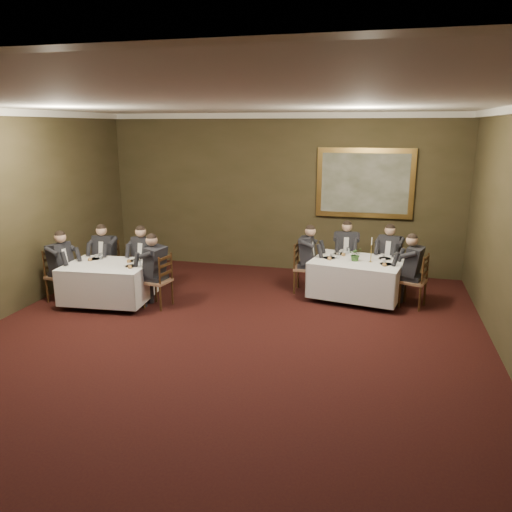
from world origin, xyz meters
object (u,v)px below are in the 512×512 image
at_px(diner_main_endright, 413,280).
at_px(diner_sec_backleft, 106,265).
at_px(table_second, 108,280).
at_px(chair_main_endright, 413,292).
at_px(table_main, 357,276).
at_px(diner_main_backleft, 346,260).
at_px(chair_main_backright, 388,276).
at_px(chair_main_endleft, 305,278).
at_px(centerpiece, 356,254).
at_px(diner_sec_endright, 157,280).
at_px(painting, 365,183).
at_px(chair_sec_endleft, 61,286).
at_px(chair_sec_backright, 146,278).
at_px(candlestick, 371,253).
at_px(diner_main_endleft, 305,267).
at_px(chair_sec_backleft, 107,276).
at_px(diner_sec_backright, 145,267).
at_px(diner_main_backright, 389,265).
at_px(chair_main_backleft, 345,270).
at_px(diner_sec_endleft, 61,275).

height_order(diner_main_endright, diner_sec_backleft, same).
bearing_deg(table_second, chair_main_endright, 12.45).
relative_size(table_main, diner_main_backleft, 1.38).
relative_size(table_second, chair_main_backright, 1.62).
height_order(chair_main_endleft, centerpiece, centerpiece).
bearing_deg(diner_sec_endright, table_main, -59.61).
relative_size(chair_main_endright, painting, 0.49).
distance_m(chair_main_backright, diner_sec_backleft, 5.69).
xyz_separation_m(table_main, chair_sec_endleft, (-5.41, -1.48, -0.17)).
xyz_separation_m(chair_main_backright, chair_sec_backright, (-4.70, -1.34, 0.00)).
xyz_separation_m(table_main, painting, (-0.00, 1.69, 1.58)).
bearing_deg(diner_main_endright, candlestick, 97.86).
height_order(diner_main_backleft, centerpiece, diner_main_backleft).
xyz_separation_m(diner_sec_backleft, chair_sec_endleft, (-0.49, -0.81, -0.23)).
xyz_separation_m(diner_main_endleft, chair_sec_backleft, (-3.90, -0.85, -0.23)).
height_order(diner_main_endright, chair_sec_endleft, diner_main_endright).
bearing_deg(diner_sec_backright, chair_sec_endleft, 37.79).
bearing_deg(chair_sec_backleft, chair_sec_endleft, 59.55).
bearing_deg(painting, chair_main_endleft, -124.43).
height_order(chair_main_backright, diner_sec_endright, diner_sec_endright).
relative_size(table_second, chair_sec_backright, 1.62).
bearing_deg(candlestick, diner_main_backleft, 118.19).
distance_m(diner_main_backright, diner_main_endleft, 1.70).
height_order(chair_sec_backright, centerpiece, centerpiece).
distance_m(chair_main_backleft, chair_sec_backright, 4.11).
xyz_separation_m(chair_main_endleft, candlestick, (1.27, -0.26, 0.66)).
bearing_deg(chair_main_backright, chair_sec_endleft, 37.66).
bearing_deg(chair_sec_endleft, table_main, 113.92).
bearing_deg(diner_sec_endleft, diner_main_backleft, 123.64).
height_order(chair_main_backright, chair_sec_endleft, same).
bearing_deg(painting, diner_main_backleft, -109.71).
height_order(diner_main_backright, diner_main_endright, same).
distance_m(table_second, centerpiece, 4.63).
bearing_deg(diner_main_backright, chair_sec_backleft, 31.51).
relative_size(chair_main_endright, chair_sec_backleft, 1.00).
xyz_separation_m(chair_sec_endleft, diner_sec_endleft, (0.01, -0.00, 0.23)).
height_order(chair_main_endright, diner_sec_endright, diner_sec_endright).
bearing_deg(diner_sec_endleft, chair_main_backleft, 123.75).
xyz_separation_m(diner_main_backleft, diner_sec_backright, (-3.82, -1.51, 0.00)).
relative_size(chair_sec_backright, diner_sec_endright, 0.74).
relative_size(table_second, chair_main_endleft, 1.62).
relative_size(chair_main_backleft, painting, 0.49).
xyz_separation_m(diner_sec_backleft, candlestick, (5.16, 0.60, 0.43)).
bearing_deg(chair_main_endright, chair_sec_endleft, 118.08).
height_order(table_second, painting, painting).
height_order(diner_sec_backright, candlestick, diner_sec_backright).
relative_size(table_second, diner_main_backright, 1.20).
distance_m(diner_sec_backleft, diner_sec_endright, 1.56).
bearing_deg(table_second, table_main, 17.51).
distance_m(chair_main_backleft, chair_main_backright, 0.89).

